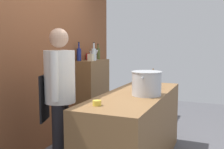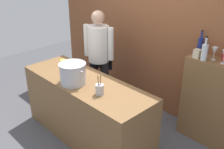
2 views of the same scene
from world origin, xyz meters
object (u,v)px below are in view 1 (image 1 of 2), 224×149
wine_glass_short (96,53)px  spice_tin_red (89,57)px  utensil_crock (152,84)px  butter_jar (97,103)px  spice_tin_cream (91,58)px  wine_bottle_cobalt (79,54)px  wine_bottle_clear (94,54)px  stockpot_large (147,83)px  wine_glass_tall (91,53)px  chef (60,91)px  wine_bottle_olive (98,53)px

wine_glass_short → spice_tin_red: size_ratio=1.63×
utensil_crock → butter_jar: size_ratio=3.20×
utensil_crock → butter_jar: utensil_crock is taller
butter_jar → spice_tin_cream: (1.71, 0.95, 0.34)m
spice_tin_red → utensil_crock: bearing=-122.1°
wine_bottle_cobalt → wine_glass_short: bearing=-18.6°
wine_bottle_clear → spice_tin_cream: (-0.10, 0.01, -0.05)m
stockpot_large → wine_glass_short: wine_glass_short is taller
wine_bottle_clear → wine_glass_tall: 0.13m
chef → butter_jar: chef is taller
butter_jar → wine_bottle_clear: bearing=27.4°
wine_glass_tall → spice_tin_red: size_ratio=1.52×
stockpot_large → wine_bottle_olive: size_ratio=1.42×
utensil_crock → wine_bottle_cobalt: size_ratio=0.85×
wine_glass_tall → utensil_crock: bearing=-120.2°
chef → wine_bottle_olive: (2.01, 0.49, 0.35)m
chef → wine_bottle_clear: chef is taller
chef → wine_bottle_clear: (1.60, 0.37, 0.35)m
chef → spice_tin_cream: (1.50, 0.38, 0.30)m
chef → wine_glass_tall: chef is taller
chef → utensil_crock: (0.94, -0.82, 0.00)m
wine_bottle_olive → wine_glass_tall: 0.32m
wine_glass_tall → spice_tin_red: 0.17m
wine_bottle_olive → wine_bottle_clear: 0.42m
spice_tin_red → spice_tin_cream: 0.36m
spice_tin_red → stockpot_large: bearing=-132.8°
wine_bottle_cobalt → wine_glass_tall: size_ratio=1.89×
chef → butter_jar: bearing=50.3°
wine_bottle_cobalt → wine_bottle_clear: size_ratio=1.02×
wine_bottle_cobalt → chef: bearing=-158.4°
utensil_crock → stockpot_large: bearing=-173.8°
chef → wine_bottle_olive: size_ratio=5.76×
wine_bottle_olive → spice_tin_cream: wine_bottle_olive is taller
utensil_crock → wine_bottle_clear: (0.66, 1.19, 0.35)m
chef → spice_tin_cream: size_ratio=14.31×
stockpot_large → utensil_crock: bearing=6.2°
chef → spice_tin_red: (1.80, 0.57, 0.30)m
chef → wine_bottle_olive: bearing=174.2°
spice_tin_red → wine_bottle_olive: bearing=-21.8°
utensil_crock → wine_glass_tall: size_ratio=1.61×
chef → wine_glass_short: chef is taller
stockpot_large → utensil_crock: size_ratio=1.51×
spice_tin_cream → utensil_crock: bearing=-115.2°
spice_tin_cream → wine_glass_short: bearing=8.7°
utensil_crock → wine_glass_tall: (0.75, 1.29, 0.36)m
stockpot_large → utensil_crock: 0.47m
utensil_crock → wine_bottle_olive: size_ratio=0.94×
wine_glass_short → spice_tin_red: wine_glass_short is taller
wine_bottle_cobalt → wine_glass_short: wine_bottle_cobalt is taller
wine_bottle_cobalt → wine_glass_short: 0.42m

